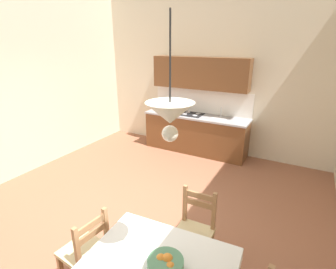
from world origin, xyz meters
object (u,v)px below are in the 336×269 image
object	(u,v)px
dining_chair_tv_side	(86,252)
pendant_lamp	(170,115)
dining_chair_kitchen_side	(194,232)
kitchen_cabinetry	(196,117)
fruit_bowl	(166,263)

from	to	relation	value
dining_chair_tv_side	pendant_lamp	bearing A→B (deg)	-2.50
dining_chair_tv_side	dining_chair_kitchen_side	size ratio (longest dim) A/B	1.00
dining_chair_tv_side	dining_chair_kitchen_side	xyz separation A→B (m)	(0.88, 0.82, 0.00)
kitchen_cabinetry	pendant_lamp	world-z (taller)	pendant_lamp
fruit_bowl	pendant_lamp	xyz separation A→B (m)	(0.04, -0.01, 1.26)
dining_chair_tv_side	dining_chair_kitchen_side	distance (m)	1.20
dining_chair_kitchen_side	fruit_bowl	xyz separation A→B (m)	(0.10, -0.86, 0.37)
dining_chair_kitchen_side	fruit_bowl	size ratio (longest dim) A/B	3.10
dining_chair_tv_side	fruit_bowl	size ratio (longest dim) A/B	3.10
kitchen_cabinetry	fruit_bowl	size ratio (longest dim) A/B	8.18
kitchen_cabinetry	dining_chair_kitchen_side	bearing A→B (deg)	-67.42
fruit_bowl	pendant_lamp	bearing A→B (deg)	-8.28
dining_chair_tv_side	dining_chair_kitchen_side	world-z (taller)	same
dining_chair_tv_side	fruit_bowl	world-z (taller)	dining_chair_tv_side
kitchen_cabinetry	fruit_bowl	xyz separation A→B (m)	(1.42, -4.04, -0.04)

